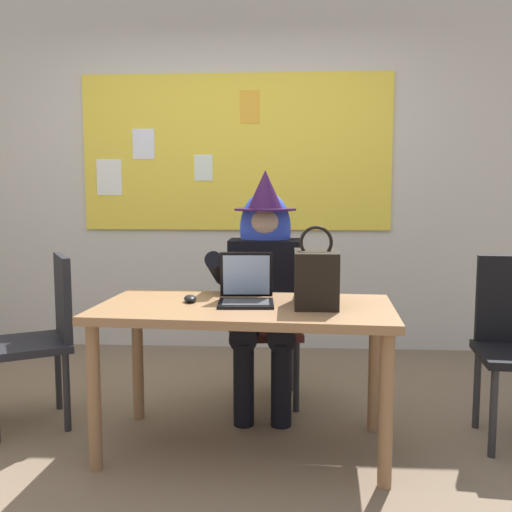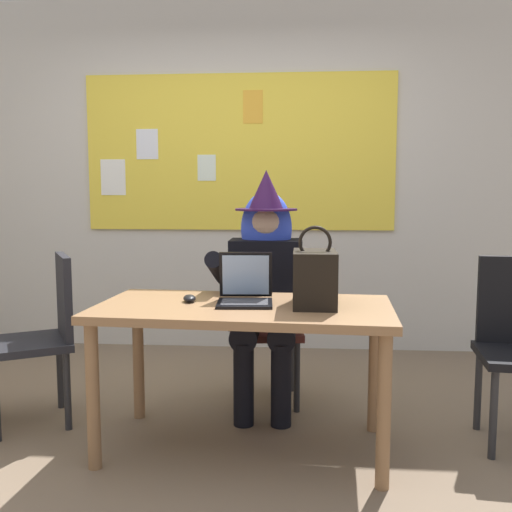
{
  "view_description": "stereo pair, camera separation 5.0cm",
  "coord_description": "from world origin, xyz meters",
  "px_view_note": "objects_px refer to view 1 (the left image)",
  "views": [
    {
      "loc": [
        0.42,
        -2.63,
        1.24
      ],
      "look_at": [
        0.24,
        0.33,
        0.91
      ],
      "focal_mm": 39.87,
      "sensor_mm": 36.0,
      "label": 1
    },
    {
      "loc": [
        0.47,
        -2.63,
        1.24
      ],
      "look_at": [
        0.24,
        0.33,
        0.91
      ],
      "focal_mm": 39.87,
      "sensor_mm": 36.0,
      "label": 2
    }
  ],
  "objects_px": {
    "desk_main": "(245,323)",
    "person_costumed": "(265,274)",
    "laptop": "(246,292)",
    "chair_spare_by_window": "(43,330)",
    "chair_at_desk": "(264,315)",
    "computer_mouse": "(190,299)",
    "handbag": "(316,278)"
  },
  "relations": [
    {
      "from": "person_costumed",
      "to": "chair_spare_by_window",
      "type": "height_order",
      "value": "person_costumed"
    },
    {
      "from": "person_costumed",
      "to": "chair_spare_by_window",
      "type": "distance_m",
      "value": 1.25
    },
    {
      "from": "person_costumed",
      "to": "computer_mouse",
      "type": "relative_size",
      "value": 13.18
    },
    {
      "from": "person_costumed",
      "to": "handbag",
      "type": "distance_m",
      "value": 0.65
    },
    {
      "from": "chair_at_desk",
      "to": "chair_spare_by_window",
      "type": "bearing_deg",
      "value": -73.74
    },
    {
      "from": "laptop",
      "to": "person_costumed",
      "type": "bearing_deg",
      "value": 79.7
    },
    {
      "from": "laptop",
      "to": "chair_spare_by_window",
      "type": "bearing_deg",
      "value": 166.42
    },
    {
      "from": "chair_at_desk",
      "to": "handbag",
      "type": "distance_m",
      "value": 0.84
    },
    {
      "from": "chair_at_desk",
      "to": "person_costumed",
      "type": "xyz_separation_m",
      "value": [
        0.01,
        -0.12,
        0.27
      ]
    },
    {
      "from": "desk_main",
      "to": "chair_at_desk",
      "type": "height_order",
      "value": "chair_at_desk"
    },
    {
      "from": "desk_main",
      "to": "handbag",
      "type": "distance_m",
      "value": 0.4
    },
    {
      "from": "laptop",
      "to": "handbag",
      "type": "xyz_separation_m",
      "value": [
        0.33,
        -0.05,
        0.08
      ]
    },
    {
      "from": "computer_mouse",
      "to": "chair_spare_by_window",
      "type": "relative_size",
      "value": 0.11
    },
    {
      "from": "person_costumed",
      "to": "computer_mouse",
      "type": "bearing_deg",
      "value": -32.78
    },
    {
      "from": "person_costumed",
      "to": "laptop",
      "type": "xyz_separation_m",
      "value": [
        -0.07,
        -0.54,
        -0.01
      ]
    },
    {
      "from": "laptop",
      "to": "desk_main",
      "type": "bearing_deg",
      "value": -94.92
    },
    {
      "from": "desk_main",
      "to": "person_costumed",
      "type": "distance_m",
      "value": 0.62
    },
    {
      "from": "person_costumed",
      "to": "handbag",
      "type": "relative_size",
      "value": 3.63
    },
    {
      "from": "chair_spare_by_window",
      "to": "chair_at_desk",
      "type": "bearing_deg",
      "value": 172.33
    },
    {
      "from": "computer_mouse",
      "to": "chair_spare_by_window",
      "type": "xyz_separation_m",
      "value": [
        -0.83,
        0.19,
        -0.22
      ]
    },
    {
      "from": "chair_at_desk",
      "to": "computer_mouse",
      "type": "height_order",
      "value": "chair_at_desk"
    },
    {
      "from": "laptop",
      "to": "chair_spare_by_window",
      "type": "xyz_separation_m",
      "value": [
        -1.11,
        0.2,
        -0.25
      ]
    },
    {
      "from": "handbag",
      "to": "chair_spare_by_window",
      "type": "height_order",
      "value": "handbag"
    },
    {
      "from": "handbag",
      "to": "chair_spare_by_window",
      "type": "xyz_separation_m",
      "value": [
        -1.44,
        0.25,
        -0.33
      ]
    },
    {
      "from": "desk_main",
      "to": "person_costumed",
      "type": "bearing_deg",
      "value": 83.51
    },
    {
      "from": "desk_main",
      "to": "person_costumed",
      "type": "height_order",
      "value": "person_costumed"
    },
    {
      "from": "chair_spare_by_window",
      "to": "desk_main",
      "type": "bearing_deg",
      "value": 137.73
    },
    {
      "from": "desk_main",
      "to": "chair_at_desk",
      "type": "relative_size",
      "value": 1.6
    },
    {
      "from": "person_costumed",
      "to": "computer_mouse",
      "type": "height_order",
      "value": "person_costumed"
    },
    {
      "from": "computer_mouse",
      "to": "handbag",
      "type": "xyz_separation_m",
      "value": [
        0.61,
        -0.05,
        0.12
      ]
    },
    {
      "from": "person_costumed",
      "to": "laptop",
      "type": "bearing_deg",
      "value": -7.45
    },
    {
      "from": "chair_at_desk",
      "to": "laptop",
      "type": "xyz_separation_m",
      "value": [
        -0.06,
        -0.67,
        0.26
      ]
    }
  ]
}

